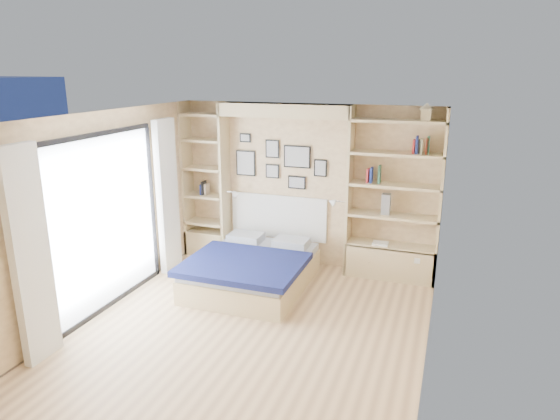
% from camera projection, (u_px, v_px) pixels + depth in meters
% --- Properties ---
extents(ground, '(4.50, 4.50, 0.00)m').
position_uv_depth(ground, '(252.00, 328.00, 5.96)').
color(ground, '#D8B27F').
rests_on(ground, ground).
extents(room_shell, '(4.50, 4.50, 4.50)m').
position_uv_depth(room_shell, '(266.00, 207.00, 7.17)').
color(room_shell, '#E2BF8C').
rests_on(room_shell, ground).
extents(bed, '(1.58, 2.07, 1.07)m').
position_uv_depth(bed, '(253.00, 268.00, 7.08)').
color(bed, '#D4BF89').
rests_on(bed, ground).
extents(photo_gallery, '(1.48, 0.02, 0.82)m').
position_uv_depth(photo_gallery, '(278.00, 162.00, 7.68)').
color(photo_gallery, black).
rests_on(photo_gallery, ground).
extents(reading_lamps, '(1.92, 0.12, 0.15)m').
position_uv_depth(reading_lamps, '(283.00, 198.00, 7.57)').
color(reading_lamps, silver).
rests_on(reading_lamps, ground).
extents(shelf_decor, '(3.52, 0.23, 2.03)m').
position_uv_depth(shelf_decor, '(379.00, 163.00, 7.01)').
color(shelf_decor, '#A7242C').
rests_on(shelf_decor, ground).
extents(deck, '(3.20, 4.00, 0.05)m').
position_uv_depth(deck, '(19.00, 286.00, 7.11)').
color(deck, brown).
rests_on(deck, ground).
extents(deck_chair, '(0.45, 0.71, 0.69)m').
position_uv_depth(deck_chair, '(63.00, 273.00, 6.74)').
color(deck_chair, tan).
rests_on(deck_chair, ground).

